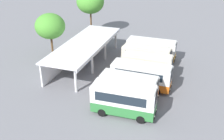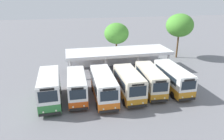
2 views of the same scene
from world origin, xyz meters
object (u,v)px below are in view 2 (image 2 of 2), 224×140
city_bus_fourth_amber (129,83)px  waiting_chair_fourth_seat (126,67)px  city_bus_second_in_row (77,86)px  city_bus_far_end_green (173,78)px  waiting_chair_second_from_end (119,67)px  waiting_chair_middle_seat (122,67)px  city_bus_nearest_orange (50,88)px  city_bus_middle_cream (104,86)px  city_bus_fifth_blue (150,79)px  waiting_chair_end_by_column (115,68)px

city_bus_fourth_amber → waiting_chair_fourth_seat: size_ratio=7.83×
city_bus_second_in_row → city_bus_far_end_green: size_ratio=0.90×
waiting_chair_second_from_end → waiting_chair_fourth_seat: 1.30m
waiting_chair_middle_seat → waiting_chair_second_from_end: bearing=175.6°
city_bus_nearest_orange → city_bus_middle_cream: (6.26, -0.42, -0.14)m
city_bus_fifth_blue → city_bus_middle_cream: bearing=-173.5°
city_bus_fourth_amber → waiting_chair_second_from_end: 9.57m
city_bus_second_in_row → waiting_chair_end_by_column: bearing=52.0°
city_bus_second_in_row → waiting_chair_second_from_end: size_ratio=7.96×
city_bus_fourth_amber → city_bus_far_end_green: city_bus_fourth_amber is taller
city_bus_second_in_row → city_bus_fifth_blue: same height
city_bus_middle_cream → city_bus_fifth_blue: bearing=6.5°
city_bus_nearest_orange → waiting_chair_second_from_end: bearing=40.4°
city_bus_nearest_orange → city_bus_fourth_amber: (9.39, -0.50, -0.11)m
waiting_chair_end_by_column → waiting_chair_middle_seat: bearing=1.1°
city_bus_nearest_orange → city_bus_second_in_row: city_bus_nearest_orange is taller
city_bus_second_in_row → waiting_chair_fourth_seat: city_bus_second_in_row is taller
city_bus_fourth_amber → city_bus_far_end_green: 6.30m
city_bus_second_in_row → waiting_chair_end_by_column: (6.68, 8.55, -1.22)m
city_bus_second_in_row → waiting_chair_end_by_column: city_bus_second_in_row is taller
city_bus_far_end_green → waiting_chair_fourth_seat: bearing=114.0°
city_bus_fourth_amber → waiting_chair_second_from_end: size_ratio=7.83×
city_bus_second_in_row → city_bus_far_end_green: 12.52m
city_bus_fifth_blue → city_bus_fourth_amber: bearing=-165.7°
city_bus_far_end_green → waiting_chair_second_from_end: city_bus_far_end_green is taller
city_bus_fifth_blue → waiting_chair_second_from_end: size_ratio=8.41×
city_bus_fifth_blue → waiting_chair_fourth_seat: city_bus_fifth_blue is taller
city_bus_fourth_amber → city_bus_far_end_green: bearing=6.5°
city_bus_nearest_orange → waiting_chair_middle_seat: size_ratio=8.15×
city_bus_fourth_amber → waiting_chair_fourth_seat: city_bus_fourth_amber is taller
city_bus_nearest_orange → waiting_chair_second_from_end: 13.82m
city_bus_second_in_row → city_bus_fifth_blue: size_ratio=0.95×
city_bus_nearest_orange → waiting_chair_middle_seat: 14.28m
city_bus_fifth_blue → waiting_chair_fourth_seat: (-0.76, 8.65, -1.22)m
city_bus_middle_cream → waiting_chair_second_from_end: city_bus_middle_cream is taller
city_bus_fifth_blue → waiting_chair_fourth_seat: bearing=95.1°
city_bus_second_in_row → city_bus_middle_cream: city_bus_middle_cream is taller
city_bus_fifth_blue → city_bus_far_end_green: 3.13m
city_bus_nearest_orange → city_bus_fifth_blue: size_ratio=0.97×
city_bus_far_end_green → waiting_chair_end_by_column: bearing=124.1°
city_bus_far_end_green → waiting_chair_second_from_end: bearing=120.8°
city_bus_fourth_amber → city_bus_fifth_blue: 3.23m
city_bus_second_in_row → waiting_chair_fourth_seat: (8.63, 8.64, -1.22)m
waiting_chair_end_by_column → waiting_chair_second_from_end: (0.65, 0.07, 0.00)m
city_bus_nearest_orange → waiting_chair_second_from_end: city_bus_nearest_orange is taller
city_bus_middle_cream → city_bus_far_end_green: 9.41m
city_bus_fifth_blue → waiting_chair_second_from_end: (-2.06, 8.62, -1.22)m
city_bus_nearest_orange → city_bus_middle_cream: 6.27m
waiting_chair_second_from_end → city_bus_fourth_amber: bearing=-96.5°
city_bus_second_in_row → city_bus_far_end_green: city_bus_far_end_green is taller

